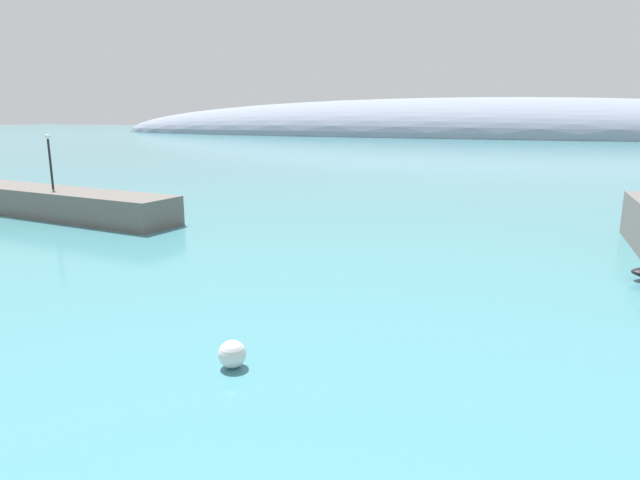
# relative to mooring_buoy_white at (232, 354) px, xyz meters

# --- Properties ---
(breakwater_rocks) EXTENTS (24.81, 6.95, 1.98)m
(breakwater_rocks) POSITION_rel_mooring_buoy_white_xyz_m (-26.14, 17.83, 0.57)
(breakwater_rocks) COLOR #66605B
(breakwater_rocks) RESTS_ON ground
(distant_ridge) EXTENTS (272.49, 51.51, 24.89)m
(distant_ridge) POSITION_rel_mooring_buoy_white_xyz_m (-10.70, 179.32, -0.42)
(distant_ridge) COLOR gray
(distant_ridge) RESTS_ON ground
(mooring_buoy_white) EXTENTS (0.84, 0.84, 0.84)m
(mooring_buoy_white) POSITION_rel_mooring_buoy_white_xyz_m (0.00, 0.00, 0.00)
(mooring_buoy_white) COLOR silver
(mooring_buoy_white) RESTS_ON water
(harbor_lamp_post) EXTENTS (0.36, 0.36, 3.97)m
(harbor_lamp_post) POSITION_rel_mooring_buoy_white_xyz_m (-24.66, 17.65, 4.04)
(harbor_lamp_post) COLOR black
(harbor_lamp_post) RESTS_ON breakwater_rocks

